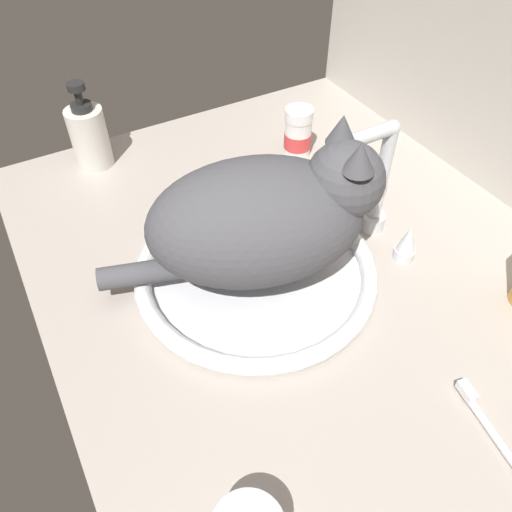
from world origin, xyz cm
name	(u,v)px	position (x,y,z in cm)	size (l,w,h in cm)	color
countertop	(316,286)	(0.00, 0.00, 1.50)	(103.06, 75.17, 3.00)	#ADA399
sink_basin	(256,270)	(-5.07, -7.37, 4.09)	(35.29, 35.29, 2.48)	white
faucet	(375,192)	(-5.07, 13.23, 10.45)	(18.74, 11.06, 19.36)	silver
cat	(270,216)	(-4.50, -5.54, 14.11)	(26.98, 38.44, 20.56)	#4C4C51
pill_bottle	(298,134)	(-28.56, 14.79, 7.34)	(5.14, 5.14, 9.35)	white
soap_pump_bottle	(89,136)	(-44.28, -19.39, 8.93)	(6.58, 6.58, 15.84)	silver
toothbrush	(503,446)	(30.95, 3.52, 3.62)	(17.00, 4.17, 1.70)	silver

